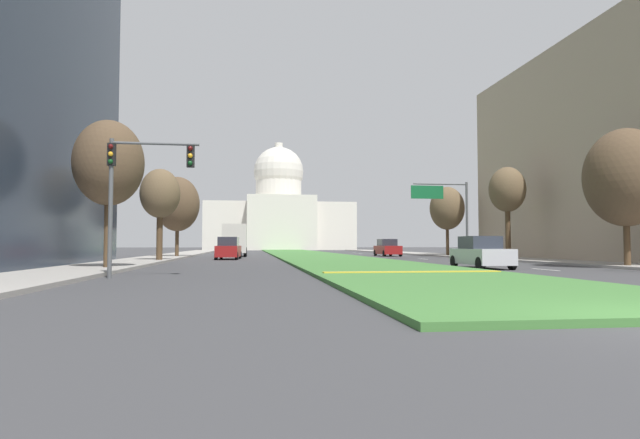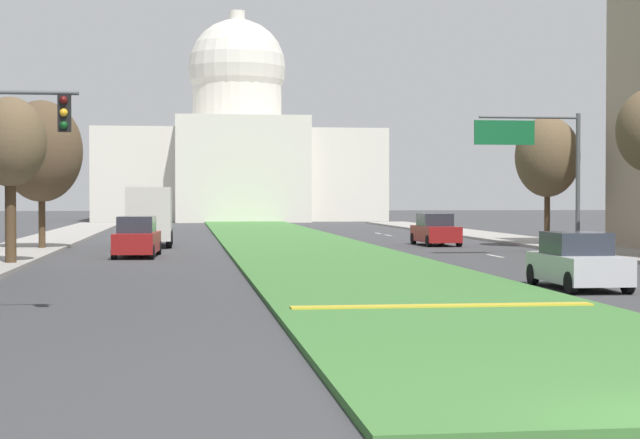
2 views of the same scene
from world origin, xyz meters
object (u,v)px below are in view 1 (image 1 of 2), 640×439
(capitol_building, at_px, (279,216))
(sedan_lead_stopped, at_px, (481,253))
(street_tree_right_far, at_px, (447,208))
(sedan_midblock, at_px, (229,249))
(street_tree_left_mid, at_px, (160,194))
(traffic_light_near_left, at_px, (135,176))
(street_tree_right_near, at_px, (625,178))
(sedan_distant, at_px, (387,248))
(box_truck_delivery, at_px, (235,240))
(overhead_guide_sign, at_px, (447,204))
(street_tree_left_near, at_px, (109,163))
(street_tree_right_mid, at_px, (507,191))
(street_tree_left_far, at_px, (177,204))

(capitol_building, bearing_deg, sedan_lead_stopped, -86.53)
(capitol_building, xyz_separation_m, street_tree_right_far, (13.22, -65.80, -2.70))
(sedan_midblock, bearing_deg, street_tree_left_mid, -129.52)
(street_tree_left_mid, xyz_separation_m, street_tree_right_far, (25.97, 12.09, 0.05))
(traffic_light_near_left, height_order, street_tree_right_near, street_tree_right_near)
(capitol_building, xyz_separation_m, sedan_distant, (7.76, -63.10, -6.70))
(capitol_building, distance_m, box_truck_delivery, 63.27)
(street_tree_right_far, distance_m, box_truck_delivery, 21.60)
(overhead_guide_sign, distance_m, sedan_distant, 11.71)
(overhead_guide_sign, xyz_separation_m, sedan_distant, (-2.25, 10.85, -3.79))
(street_tree_left_near, xyz_separation_m, street_tree_left_mid, (0.53, 11.67, -0.42))
(overhead_guide_sign, distance_m, street_tree_right_near, 17.32)
(street_tree_right_far, height_order, box_truck_delivery, street_tree_right_far)
(traffic_light_near_left, relative_size, street_tree_right_far, 0.74)
(overhead_guide_sign, distance_m, street_tree_right_mid, 5.29)
(overhead_guide_sign, height_order, sedan_midblock, overhead_guide_sign)
(capitol_building, distance_m, sedan_distant, 63.93)
(street_tree_right_mid, xyz_separation_m, street_tree_left_far, (-26.43, 11.90, -0.43))
(sedan_distant, bearing_deg, street_tree_right_near, -78.94)
(capitol_building, height_order, box_truck_delivery, capitol_building)
(street_tree_left_near, bearing_deg, street_tree_left_mid, 87.39)
(traffic_light_near_left, bearing_deg, street_tree_right_near, 11.51)
(street_tree_right_mid, bearing_deg, overhead_guide_sign, 129.34)
(overhead_guide_sign, distance_m, sedan_midblock, 18.61)
(traffic_light_near_left, xyz_separation_m, overhead_guide_sign, (20.74, 21.89, 0.82))
(street_tree_left_near, height_order, street_tree_right_mid, street_tree_left_near)
(street_tree_left_near, height_order, street_tree_left_mid, street_tree_left_near)
(traffic_light_near_left, relative_size, box_truck_delivery, 0.81)
(overhead_guide_sign, relative_size, street_tree_left_far, 0.86)
(traffic_light_near_left, relative_size, sedan_distant, 1.18)
(sedan_distant, bearing_deg, street_tree_left_mid, -144.21)
(box_truck_delivery, bearing_deg, sedan_midblock, -91.45)
(street_tree_right_far, bearing_deg, capitol_building, 101.36)
(sedan_distant, relative_size, box_truck_delivery, 0.69)
(traffic_light_near_left, distance_m, street_tree_right_near, 24.45)
(street_tree_right_near, bearing_deg, street_tree_left_near, 176.95)
(street_tree_right_near, xyz_separation_m, street_tree_left_far, (-26.31, 24.87, 0.19))
(street_tree_right_near, distance_m, street_tree_right_mid, 12.99)
(street_tree_left_near, bearing_deg, capitol_building, 81.57)
(street_tree_right_mid, distance_m, street_tree_left_far, 28.99)
(street_tree_right_near, relative_size, sedan_midblock, 1.56)
(overhead_guide_sign, height_order, street_tree_left_mid, street_tree_left_mid)
(sedan_lead_stopped, bearing_deg, sedan_midblock, 127.20)
(capitol_building, distance_m, street_tree_right_far, 67.17)
(street_tree_left_far, distance_m, sedan_midblock, 8.95)
(sedan_midblock, xyz_separation_m, sedan_distant, (15.90, 9.20, -0.02))
(capitol_building, relative_size, street_tree_left_mid, 4.79)
(overhead_guide_sign, xyz_separation_m, street_tree_right_near, (3.20, -17.02, 0.16))
(street_tree_left_near, height_order, street_tree_right_far, street_tree_left_near)
(street_tree_left_near, height_order, sedan_midblock, street_tree_left_near)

